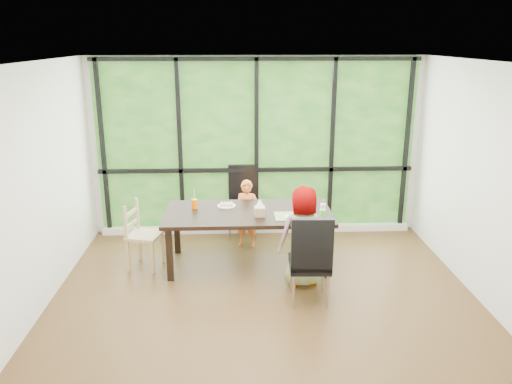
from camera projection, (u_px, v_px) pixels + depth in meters
ground at (265, 298)px, 5.97m from camera, size 5.00×5.00×0.00m
back_wall at (256, 147)px, 7.72m from camera, size 5.00×0.00×5.00m
foliage_backdrop at (256, 147)px, 7.70m from camera, size 4.80×0.02×2.65m
window_mullions at (256, 148)px, 7.67m from camera, size 4.80×0.06×2.65m
window_sill at (257, 229)px, 8.01m from camera, size 4.80×0.12×0.10m
dining_table at (248, 238)px, 6.77m from camera, size 2.27×1.25×0.75m
chair_window_leather at (243, 202)px, 7.71m from camera, size 0.49×0.49×1.08m
chair_interior_leather at (310, 258)px, 5.77m from camera, size 0.48×0.48×1.08m
chair_end_beech at (145, 235)px, 6.67m from camera, size 0.49×0.50×0.90m
child_toddler at (247, 214)px, 7.34m from camera, size 0.41×0.32×1.00m
child_older at (303, 237)px, 6.15m from camera, size 0.66×0.48×1.25m
placemat at (293, 216)px, 6.49m from camera, size 0.47×0.34×0.01m
plate_far at (226, 206)px, 6.87m from camera, size 0.25×0.25×0.02m
plate_near at (293, 217)px, 6.45m from camera, size 0.22×0.22×0.01m
orange_cup at (195, 204)px, 6.78m from camera, size 0.08×0.08×0.13m
green_cup at (323, 214)px, 6.38m from camera, size 0.08×0.08×0.12m
white_mug at (323, 207)px, 6.74m from camera, size 0.08×0.08×0.08m
tissue_box at (260, 211)px, 6.49m from camera, size 0.14×0.14×0.12m
crepe_rolls_far at (226, 204)px, 6.86m from camera, size 0.20×0.12×0.04m
crepe_rolls_near at (294, 215)px, 6.44m from camera, size 0.15×0.12×0.04m
straw_white at (194, 197)px, 6.75m from camera, size 0.01×0.04×0.20m
straw_pink at (323, 207)px, 6.35m from camera, size 0.01×0.04×0.20m
tissue at (260, 203)px, 6.46m from camera, size 0.12×0.12×0.11m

